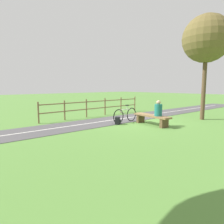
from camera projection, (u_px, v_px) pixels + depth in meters
The scene contains 9 objects.
ground_plane at pixel (143, 121), 10.77m from camera, with size 80.00×80.00×0.00m, color #548438.
paved_path at pixel (61, 128), 9.14m from camera, with size 2.21×36.00×0.02m, color #4C494C.
path_centre_line at pixel (61, 127), 9.14m from camera, with size 0.10×32.00×0.00m, color silver.
bench at pixel (152, 118), 9.77m from camera, with size 2.14×0.79×0.49m.
person_seated at pixel (158, 109), 9.38m from camera, with size 0.40×0.40×0.73m.
bicycle at pixel (125, 115), 10.45m from camera, with size 0.09×1.73×0.90m.
backpack at pixel (118, 121), 9.92m from camera, with size 0.37×0.38×0.37m.
fence_roadside at pixel (96, 106), 12.60m from camera, with size 0.09×7.46×1.09m.
tree_mid_field at pixel (207, 39), 10.83m from camera, with size 2.54×2.54×5.65m.
Camera 1 is at (-6.64, 8.45, 1.87)m, focal length 32.53 mm.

